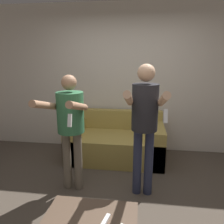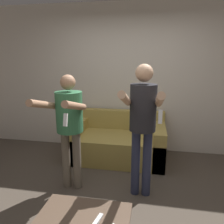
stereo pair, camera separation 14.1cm
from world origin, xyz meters
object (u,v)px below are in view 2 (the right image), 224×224
at_px(person_standing_left, 69,120).
at_px(remote_far, 98,220).
at_px(person_standing_right, 143,117).
at_px(coffee_table, 83,221).
at_px(couch, 117,143).

relative_size(person_standing_left, remote_far, 9.99).
distance_m(person_standing_right, coffee_table, 1.29).
xyz_separation_m(person_standing_right, remote_far, (-0.32, -0.97, -0.69)).
distance_m(couch, person_standing_right, 1.38).
bearing_deg(couch, coffee_table, -89.95).
xyz_separation_m(person_standing_left, remote_far, (0.61, -0.97, -0.61)).
height_order(person_standing_left, person_standing_right, person_standing_right).
bearing_deg(coffee_table, person_standing_left, 116.25).
bearing_deg(couch, person_standing_left, -114.19).
relative_size(couch, remote_far, 10.57).
relative_size(person_standing_left, coffee_table, 1.84).
bearing_deg(remote_far, coffee_table, 172.97).
bearing_deg(person_standing_left, remote_far, -57.66).
bearing_deg(remote_far, person_standing_right, 71.59).
relative_size(couch, person_standing_right, 0.97).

